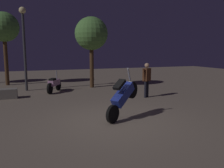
{
  "coord_description": "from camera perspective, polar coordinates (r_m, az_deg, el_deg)",
  "views": [
    {
      "loc": [
        -2.43,
        -6.38,
        2.18
      ],
      "look_at": [
        0.36,
        1.12,
        1.0
      ],
      "focal_mm": 36.18,
      "sensor_mm": 36.0,
      "label": 1
    }
  ],
  "objects": [
    {
      "name": "ground_plane",
      "position": [
        7.17,
        0.43,
        -9.32
      ],
      "size": [
        40.0,
        40.0,
        0.0
      ],
      "primitive_type": "plane",
      "color": "#756656"
    },
    {
      "name": "motorcycle_blue_foreground",
      "position": [
        7.22,
        2.75,
        -3.09
      ],
      "size": [
        1.45,
        0.99,
        1.63
      ],
      "rotation": [
        0.0,
        0.0,
        0.58
      ],
      "color": "black",
      "rests_on": "ground_plane"
    },
    {
      "name": "motorcycle_pink_parked_left",
      "position": [
        12.37,
        -14.4,
        0.03
      ],
      "size": [
        0.91,
        1.49,
        1.11
      ],
      "rotation": [
        0.0,
        0.0,
        1.05
      ],
      "color": "black",
      "rests_on": "ground_plane"
    },
    {
      "name": "person_rider_beside",
      "position": [
        10.67,
        8.76,
        1.74
      ],
      "size": [
        0.63,
        0.38,
        1.62
      ],
      "rotation": [
        0.0,
        0.0,
        2.04
      ],
      "color": "black",
      "rests_on": "ground_plane"
    },
    {
      "name": "streetlamp_near",
      "position": [
        13.19,
        -21.38,
        10.88
      ],
      "size": [
        0.36,
        0.36,
        4.47
      ],
      "color": "#38383D",
      "rests_on": "ground_plane"
    },
    {
      "name": "tree_left_bg",
      "position": [
        13.53,
        -5.25,
        12.44
      ],
      "size": [
        1.93,
        1.93,
        4.15
      ],
      "color": "#4C331E",
      "rests_on": "ground_plane"
    },
    {
      "name": "tree_right_bg",
      "position": [
        15.89,
        -25.66,
        12.68
      ],
      "size": [
        1.84,
        1.84,
        4.57
      ],
      "color": "#4C331E",
      "rests_on": "ground_plane"
    }
  ]
}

